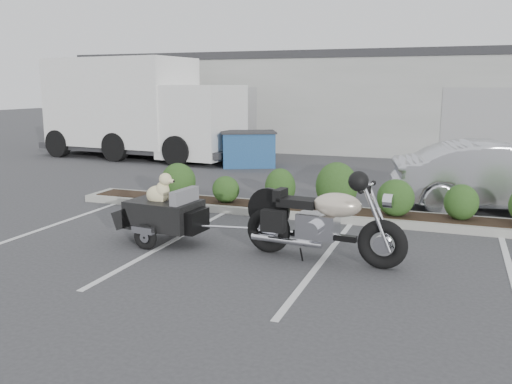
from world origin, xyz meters
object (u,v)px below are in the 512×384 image
(motorcycle, at_px, (322,223))
(sedan, at_px, (502,177))
(pet_trailer, at_px, (163,213))
(dumpster, at_px, (248,149))
(delivery_truck, at_px, (140,111))

(motorcycle, bearing_deg, sedan, 64.29)
(motorcycle, relative_size, sedan, 0.57)
(pet_trailer, height_order, dumpster, pet_trailer)
(pet_trailer, distance_m, dumpster, 9.05)
(dumpster, bearing_deg, pet_trailer, -103.10)
(motorcycle, distance_m, dumpster, 10.02)
(motorcycle, xyz_separation_m, sedan, (2.82, 4.62, 0.15))
(motorcycle, relative_size, delivery_truck, 0.32)
(motorcycle, relative_size, dumpster, 1.21)
(motorcycle, distance_m, sedan, 5.41)
(sedan, distance_m, delivery_truck, 13.07)
(sedan, distance_m, dumpster, 8.59)
(sedan, bearing_deg, delivery_truck, 55.77)
(pet_trailer, bearing_deg, delivery_truck, 129.46)
(pet_trailer, height_order, sedan, sedan)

